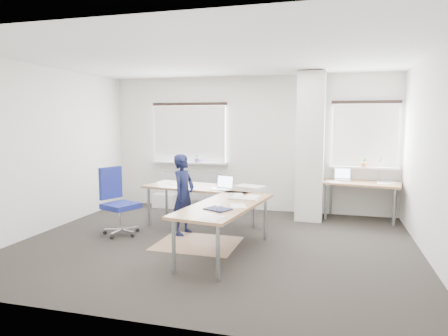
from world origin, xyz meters
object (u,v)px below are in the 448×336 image
(task_chair, at_px, (119,216))
(person, at_px, (184,195))
(desk_main, at_px, (214,197))
(desk_side, at_px, (361,184))

(task_chair, xyz_separation_m, person, (1.02, 0.31, 0.36))
(desk_main, bearing_deg, task_chair, -165.54)
(task_chair, bearing_deg, desk_side, 49.73)
(desk_main, relative_size, desk_side, 1.95)
(desk_main, distance_m, task_chair, 1.65)
(desk_main, distance_m, desk_side, 3.03)
(task_chair, distance_m, person, 1.12)
(desk_main, relative_size, task_chair, 2.62)
(desk_side, xyz_separation_m, task_chair, (-3.93, -2.10, -0.37))
(task_chair, bearing_deg, person, 38.36)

